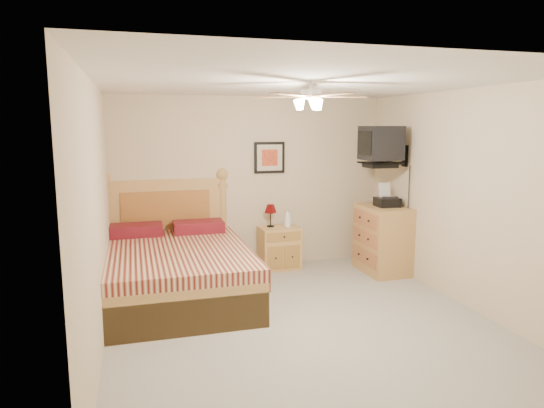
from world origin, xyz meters
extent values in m
plane|color=gray|center=(0.00, 0.00, 0.00)|extent=(4.50, 4.50, 0.00)
cube|color=white|center=(0.00, 0.00, 2.50)|extent=(4.00, 4.50, 0.04)
cube|color=#C9B494|center=(0.00, 2.25, 1.25)|extent=(4.00, 0.04, 2.50)
cube|color=#C9B494|center=(0.00, -2.25, 1.25)|extent=(4.00, 0.04, 2.50)
cube|color=#C9B494|center=(-2.00, 0.00, 1.25)|extent=(0.04, 4.50, 2.50)
cube|color=#C9B494|center=(2.00, 0.00, 1.25)|extent=(0.04, 4.50, 2.50)
cube|color=tan|center=(0.36, 2.00, 0.31)|extent=(0.58, 0.44, 0.62)
imported|color=white|center=(0.48, 1.99, 0.75)|extent=(0.11, 0.11, 0.27)
cube|color=black|center=(0.27, 2.23, 1.62)|extent=(0.46, 0.04, 0.46)
cube|color=#B48043|center=(1.73, 1.42, 0.48)|extent=(0.56, 0.81, 0.96)
imported|color=beige|center=(1.73, 1.67, 0.97)|extent=(0.30, 0.35, 0.03)
imported|color=tan|center=(1.72, 1.69, 1.00)|extent=(0.33, 0.36, 0.02)
camera|label=1|loc=(-1.65, -4.64, 2.08)|focal=32.00mm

